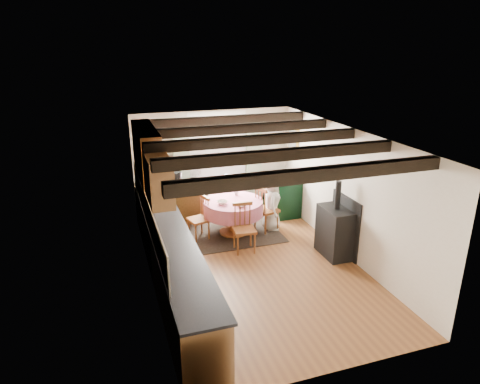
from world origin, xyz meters
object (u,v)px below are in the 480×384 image
object	(u,v)px
chair_near	(244,228)
cup	(236,193)
chair_right	(267,208)
child_right	(272,203)
chair_left	(198,218)
cast_iron_stove	(336,219)
child_far	(226,197)
dining_table	(233,217)
aga_range	(281,194)

from	to	relation	value
chair_near	cup	world-z (taller)	chair_near
chair_right	child_right	world-z (taller)	child_right
chair_left	cast_iron_stove	world-z (taller)	cast_iron_stove
child_far	cup	size ratio (longest dim) A/B	10.01
dining_table	aga_range	distance (m)	1.61
child_far	chair_left	bearing A→B (deg)	42.42
chair_left	child_far	size ratio (longest dim) A/B	0.83
child_far	chair_near	bearing A→B (deg)	84.91
child_right	cup	distance (m)	0.78
aga_range	dining_table	bearing A→B (deg)	-151.21
chair_left	aga_range	distance (m)	2.28
chair_near	cup	size ratio (longest dim) A/B	8.75
child_right	cup	bearing A→B (deg)	82.05
chair_right	aga_range	distance (m)	1.08
dining_table	chair_right	size ratio (longest dim) A/B	1.22
aga_range	cast_iron_stove	distance (m)	2.28
chair_left	child_far	distance (m)	1.14
dining_table	cast_iron_stove	bearing A→B (deg)	-44.46
child_right	aga_range	bearing A→B (deg)	-17.60
child_far	chair_right	bearing A→B (deg)	126.42
cup	aga_range	bearing A→B (deg)	20.58
chair_left	cast_iron_stove	distance (m)	2.72
dining_table	child_right	bearing A→B (deg)	-1.41
chair_right	cast_iron_stove	bearing A→B (deg)	-168.65
chair_near	cup	xyz separation A→B (m)	(0.19, 1.12, 0.32)
aga_range	chair_left	bearing A→B (deg)	-160.21
chair_right	child_right	distance (m)	0.16
dining_table	chair_near	world-z (taller)	chair_near
chair_right	child_far	size ratio (longest dim) A/B	0.93
cup	chair_left	bearing A→B (deg)	-161.31
chair_right	cup	bearing A→B (deg)	39.47
chair_near	aga_range	world-z (taller)	chair_near
child_far	cup	world-z (taller)	child_far
chair_left	cast_iron_stove	size ratio (longest dim) A/B	0.62
chair_right	cast_iron_stove	xyz separation A→B (m)	(0.80, -1.44, 0.23)
dining_table	cup	bearing A→B (deg)	61.99
aga_range	cup	bearing A→B (deg)	-159.42
chair_near	cast_iron_stove	xyz separation A→B (m)	(1.55, -0.68, 0.26)
chair_near	chair_left	size ratio (longest dim) A/B	1.05
child_far	dining_table	bearing A→B (deg)	82.87
chair_near	child_right	xyz separation A→B (m)	(0.88, 0.79, 0.13)
chair_near	cast_iron_stove	distance (m)	1.71
chair_right	chair_left	bearing A→B (deg)	70.17
dining_table	chair_left	distance (m)	0.74
cup	cast_iron_stove	bearing A→B (deg)	-52.96
chair_left	child_far	world-z (taller)	child_far
dining_table	cast_iron_stove	world-z (taller)	cast_iron_stove
aga_range	child_right	distance (m)	0.98
chair_left	aga_range	world-z (taller)	aga_range
dining_table	chair_near	distance (m)	0.82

